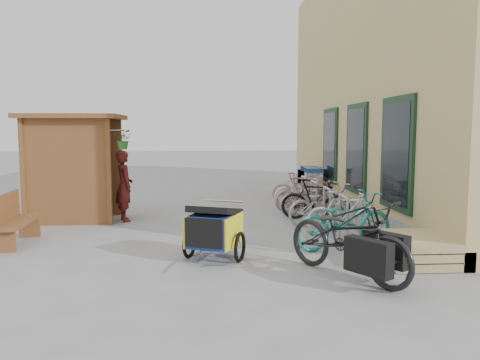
{
  "coord_description": "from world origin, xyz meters",
  "views": [
    {
      "loc": [
        -0.14,
        -8.3,
        2.03
      ],
      "look_at": [
        0.5,
        1.5,
        1.0
      ],
      "focal_mm": 35.0,
      "sensor_mm": 36.0,
      "label": 1
    }
  ],
  "objects": [
    {
      "name": "bike_5",
      "position": [
        2.19,
        3.23,
        0.45
      ],
      "size": [
        1.54,
        0.75,
        0.89
      ],
      "primitive_type": "imported",
      "rotation": [
        0.0,
        0.0,
        1.8
      ],
      "color": "#9C9DA1",
      "rests_on": "ground"
    },
    {
      "name": "child_trailer",
      "position": [
        -0.08,
        -1.01,
        0.51
      ],
      "size": [
        1.03,
        1.57,
        0.91
      ],
      "rotation": [
        0.0,
        0.0,
        -0.37
      ],
      "color": "#1C419B",
      "rests_on": "ground"
    },
    {
      "name": "ground",
      "position": [
        0.0,
        0.0,
        0.0
      ],
      "size": [
        80.0,
        80.0,
        0.0
      ],
      "primitive_type": "plane",
      "color": "gray"
    },
    {
      "name": "bike_2",
      "position": [
        2.32,
        1.58,
        0.45
      ],
      "size": [
        1.83,
        1.14,
        0.91
      ],
      "primitive_type": "imported",
      "rotation": [
        0.0,
        0.0,
        1.91
      ],
      "color": "#9C9DA1",
      "rests_on": "ground"
    },
    {
      "name": "bike_6",
      "position": [
        2.34,
        3.96,
        0.43
      ],
      "size": [
        1.73,
        0.92,
        0.86
      ],
      "primitive_type": "imported",
      "rotation": [
        0.0,
        0.0,
        1.79
      ],
      "color": "silver",
      "rests_on": "ground"
    },
    {
      "name": "bike_1",
      "position": [
        2.46,
        0.46,
        0.44
      ],
      "size": [
        1.52,
        0.68,
        0.88
      ],
      "primitive_type": "imported",
      "rotation": [
        0.0,
        0.0,
        1.39
      ],
      "color": "silver",
      "rests_on": "ground"
    },
    {
      "name": "kiosk",
      "position": [
        -3.28,
        2.47,
        1.55
      ],
      "size": [
        2.49,
        1.65,
        2.4
      ],
      "color": "brown",
      "rests_on": "ground"
    },
    {
      "name": "pallet_stack",
      "position": [
        3.0,
        -1.4,
        0.21
      ],
      "size": [
        1.0,
        1.2,
        0.4
      ],
      "color": "tan",
      "rests_on": "ground"
    },
    {
      "name": "cargo_bike",
      "position": [
        1.78,
        -2.08,
        0.55
      ],
      "size": [
        1.78,
        2.18,
        1.11
      ],
      "rotation": [
        0.0,
        0.0,
        0.58
      ],
      "color": "black",
      "rests_on": "ground"
    },
    {
      "name": "shopping_carts",
      "position": [
        3.0,
        6.27,
        0.55
      ],
      "size": [
        0.53,
        1.77,
        0.94
      ],
      "color": "silver",
      "rests_on": "ground"
    },
    {
      "name": "person_kiosk",
      "position": [
        -2.06,
        2.3,
        0.8
      ],
      "size": [
        0.58,
        0.69,
        1.6
      ],
      "primitive_type": "imported",
      "rotation": [
        0.0,
        0.0,
        1.98
      ],
      "color": "maroon",
      "rests_on": "ground"
    },
    {
      "name": "bike_7",
      "position": [
        2.34,
        4.54,
        0.44
      ],
      "size": [
        1.52,
        0.63,
        0.89
      ],
      "primitive_type": "imported",
      "rotation": [
        0.0,
        0.0,
        1.42
      ],
      "color": "#C57F8F",
      "rests_on": "ground"
    },
    {
      "name": "bike_rack",
      "position": [
        2.3,
        2.4,
        0.52
      ],
      "size": [
        0.05,
        5.35,
        0.86
      ],
      "color": "#A5A8AD",
      "rests_on": "ground"
    },
    {
      "name": "bike_3",
      "position": [
        2.27,
        2.13,
        0.47
      ],
      "size": [
        1.63,
        0.88,
        0.94
      ],
      "primitive_type": "imported",
      "rotation": [
        0.0,
        0.0,
        1.28
      ],
      "color": "black",
      "rests_on": "ground"
    },
    {
      "name": "bike_4",
      "position": [
        2.27,
        2.78,
        0.42
      ],
      "size": [
        1.7,
        1.05,
        0.84
      ],
      "primitive_type": "imported",
      "rotation": [
        0.0,
        0.0,
        1.9
      ],
      "color": "#C57F8F",
      "rests_on": "ground"
    },
    {
      "name": "building",
      "position": [
        6.49,
        4.5,
        3.49
      ],
      "size": [
        6.07,
        13.0,
        7.0
      ],
      "color": "tan",
      "rests_on": "ground"
    },
    {
      "name": "bike_0",
      "position": [
        2.17,
        -0.5,
        0.5
      ],
      "size": [
        2.01,
        1.19,
        1.0
      ],
      "primitive_type": "imported",
      "rotation": [
        0.0,
        0.0,
        1.87
      ],
      "color": "#208277",
      "rests_on": "ground"
    },
    {
      "name": "bench",
      "position": [
        -3.67,
        0.18,
        0.47
      ],
      "size": [
        0.55,
        1.48,
        0.92
      ],
      "rotation": [
        0.0,
        0.0,
        0.08
      ],
      "color": "brown",
      "rests_on": "ground"
    }
  ]
}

